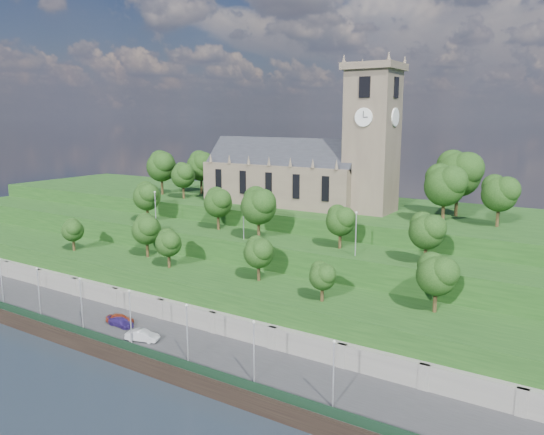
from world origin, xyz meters
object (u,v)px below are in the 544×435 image
Objects in this scene: car_left at (120,319)px; car_middle at (142,336)px; car_right at (121,322)px; church at (306,167)px.

car_middle reaches higher than car_left.
car_middle is 6.78m from car_right.
church is at bearing -20.73° from car_middle.
car_left is 0.98× the size of car_right.
car_left is at bearing -103.53° from church.
church is 9.07× the size of car_right.
church is 45.63m from car_right.
car_middle is 1.08× the size of car_right.
car_right is at bearing -102.02° from church.
car_middle is at bearing -92.83° from church.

